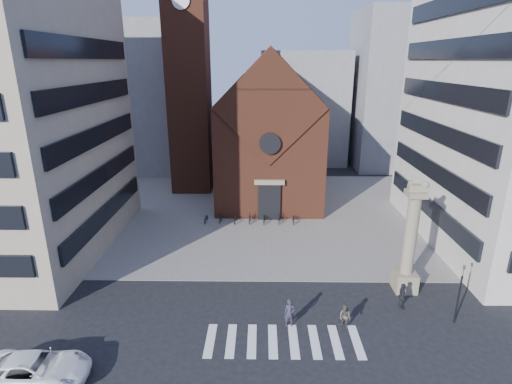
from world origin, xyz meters
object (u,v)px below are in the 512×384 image
at_px(lion_column, 409,249).
at_px(scooter_0, 206,218).
at_px(white_car, 35,370).
at_px(pedestrian_1, 345,317).
at_px(traffic_light, 459,293).
at_px(pedestrian_2, 402,296).
at_px(pedestrian_0, 290,313).

xyz_separation_m(lion_column, scooter_0, (-16.77, 12.93, -2.95)).
relative_size(white_car, pedestrian_1, 3.42).
bearing_deg(lion_column, white_car, -157.62).
bearing_deg(scooter_0, traffic_light, -38.74).
bearing_deg(white_car, traffic_light, -79.81).
bearing_deg(scooter_0, pedestrian_2, -40.86).
height_order(lion_column, pedestrian_2, lion_column).
relative_size(traffic_light, pedestrian_2, 2.23).
distance_m(pedestrian_0, pedestrian_2, 8.24).
bearing_deg(pedestrian_2, white_car, 114.33).
bearing_deg(white_car, pedestrian_0, -72.47).
height_order(lion_column, white_car, lion_column).
xyz_separation_m(pedestrian_0, pedestrian_2, (7.98, 2.07, -0.01)).
bearing_deg(lion_column, pedestrian_1, -139.40).
distance_m(lion_column, white_car, 25.03).
relative_size(lion_column, white_car, 1.50).
bearing_deg(traffic_light, pedestrian_0, -177.61).
xyz_separation_m(white_car, scooter_0, (6.24, 22.41, -0.30)).
distance_m(lion_column, scooter_0, 21.38).
bearing_deg(lion_column, pedestrian_0, -153.62).
distance_m(lion_column, traffic_light, 4.62).
bearing_deg(pedestrian_2, pedestrian_1, 123.59).
height_order(pedestrian_0, pedestrian_2, pedestrian_0).
relative_size(lion_column, pedestrian_1, 5.14).
relative_size(lion_column, pedestrian_0, 4.46).
distance_m(pedestrian_0, scooter_0, 19.06).
bearing_deg(pedestrian_2, lion_column, -16.43).
xyz_separation_m(white_car, pedestrian_2, (22.00, 7.09, 0.16)).
xyz_separation_m(traffic_light, white_car, (-25.00, -5.48, -1.48)).
bearing_deg(pedestrian_0, lion_column, 22.33).
bearing_deg(traffic_light, lion_column, 116.46).
height_order(pedestrian_0, pedestrian_1, pedestrian_0).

